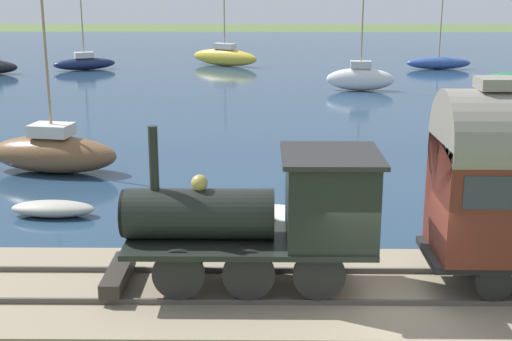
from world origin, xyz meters
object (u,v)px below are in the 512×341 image
sailboat_brown (53,152)px  sailboat_yellow (225,57)px  sailboat_white (360,78)px  steam_locomotive (275,211)px  sailboat_navy (85,63)px  rowboat_off_pier (53,209)px  sailboat_blue (438,62)px  rowboat_near_shore (290,216)px

sailboat_brown → sailboat_yellow: bearing=2.1°
sailboat_white → sailboat_yellow: 16.32m
sailboat_white → sailboat_brown: (-20.11, 14.01, -0.06)m
steam_locomotive → sailboat_yellow: bearing=4.5°
steam_locomotive → sailboat_navy: size_ratio=0.79×
sailboat_navy → rowboat_off_pier: size_ratio=2.88×
steam_locomotive → sailboat_brown: (11.05, 8.06, -1.42)m
sailboat_blue → sailboat_navy: 27.98m
sailboat_blue → sailboat_white: (-11.19, 7.66, 0.28)m
rowboat_near_shore → sailboat_blue: bearing=34.4°
steam_locomotive → sailboat_white: (31.15, -5.96, -1.35)m
sailboat_white → sailboat_navy: (10.38, 20.31, -0.26)m
sailboat_brown → rowboat_near_shore: sailboat_brown is taller
rowboat_near_shore → rowboat_off_pier: rowboat_off_pier is taller
steam_locomotive → sailboat_blue: sailboat_blue is taller
sailboat_brown → rowboat_off_pier: (-5.10, -1.42, -0.52)m
steam_locomotive → rowboat_off_pier: steam_locomotive is taller
sailboat_white → rowboat_off_pier: 28.18m
sailboat_blue → rowboat_off_pier: bearing=149.9°
sailboat_navy → sailboat_brown: bearing=168.2°
sailboat_white → steam_locomotive: bearing=174.1°
rowboat_near_shore → rowboat_off_pier: (0.43, 7.19, 0.05)m
steam_locomotive → sailboat_white: 31.74m
sailboat_white → sailboat_brown: 24.51m
sailboat_white → sailboat_brown: size_ratio=1.23×
sailboat_white → rowboat_near_shore: 26.20m
sailboat_yellow → sailboat_navy: 11.27m
sailboat_brown → rowboat_off_pier: sailboat_brown is taller
sailboat_blue → sailboat_navy: sailboat_blue is taller
steam_locomotive → sailboat_blue: bearing=-17.8°
sailboat_blue → sailboat_navy: (-0.81, 27.97, 0.02)m
rowboat_off_pier → rowboat_near_shore: bearing=-90.8°
sailboat_navy → sailboat_brown: size_ratio=0.95×
sailboat_white → sailboat_navy: bearing=67.8°
sailboat_navy → rowboat_near_shore: (-36.01, -14.90, -0.38)m
sailboat_blue → steam_locomotive: bearing=161.2°
sailboat_white → sailboat_blue: bearing=-29.5°
sailboat_blue → sailboat_yellow: bearing=81.9°
sailboat_white → sailboat_yellow: sailboat_white is taller
sailboat_navy → sailboat_brown: 31.13m
steam_locomotive → sailboat_brown: 13.74m
sailboat_white → sailboat_yellow: bearing=40.2°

